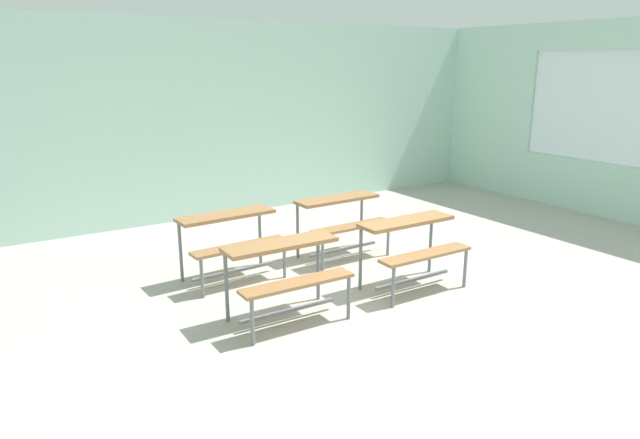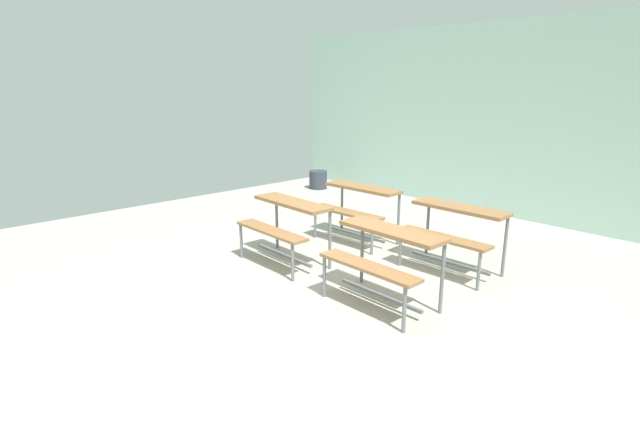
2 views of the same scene
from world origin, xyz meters
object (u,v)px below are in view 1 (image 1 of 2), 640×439
Objects in this scene: desk_bench_r0c1 at (413,238)px; desk_bench_r1c1 at (342,213)px; desk_bench_r1c0 at (231,231)px; desk_bench_r0c0 at (286,263)px.

desk_bench_r0c1 and desk_bench_r1c1 have the same top height.
desk_bench_r1c0 is at bearing 178.14° from desk_bench_r1c1.
desk_bench_r1c1 is at bearing 40.43° from desk_bench_r0c0.
desk_bench_r0c1 is 1.26m from desk_bench_r1c1.
desk_bench_r0c0 is 0.99× the size of desk_bench_r1c1.
desk_bench_r0c0 and desk_bench_r0c1 have the same top height.
desk_bench_r1c0 is 1.49m from desk_bench_r1c1.
desk_bench_r1c0 is (-0.01, 1.24, 0.00)m from desk_bench_r0c0.
desk_bench_r0c0 is at bearing -141.73° from desk_bench_r1c1.
desk_bench_r0c0 and desk_bench_r1c1 have the same top height.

